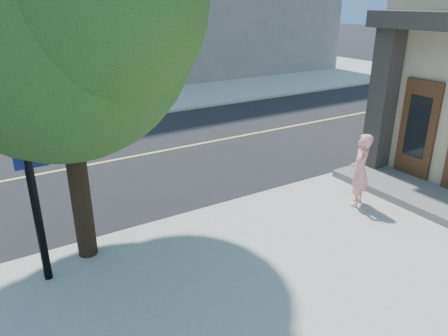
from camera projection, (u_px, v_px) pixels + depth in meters
sidewalk_ne at (169, 66)px, 31.40m from camera, size 29.00×25.00×0.12m
man_on_phone at (360, 170)px, 9.81m from camera, size 0.76×0.68×1.75m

